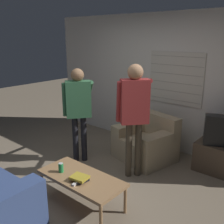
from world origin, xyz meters
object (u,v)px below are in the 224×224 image
(book_stack, at_px, (80,178))
(soda_can, at_px, (61,168))
(armchair_beige, at_px, (147,142))
(coffee_table, at_px, (81,179))
(spare_remote, at_px, (76,183))
(person_right_standing, at_px, (134,107))
(person_left_standing, at_px, (78,104))

(book_stack, height_order, soda_can, soda_can)
(armchair_beige, relative_size, coffee_table, 0.95)
(armchair_beige, relative_size, book_stack, 4.74)
(armchair_beige, relative_size, spare_remote, 8.23)
(armchair_beige, distance_m, person_right_standing, 1.06)
(coffee_table, height_order, person_right_standing, person_right_standing)
(coffee_table, relative_size, soda_can, 9.23)
(armchair_beige, height_order, book_stack, armchair_beige)
(soda_can, bearing_deg, armchair_beige, 84.13)
(person_left_standing, relative_size, person_right_standing, 0.93)
(person_left_standing, bearing_deg, coffee_table, -94.23)
(person_right_standing, relative_size, soda_can, 13.92)
(coffee_table, relative_size, person_right_standing, 0.66)
(armchair_beige, bearing_deg, spare_remote, 108.98)
(coffee_table, bearing_deg, armchair_beige, 93.47)
(person_right_standing, bearing_deg, soda_can, -155.89)
(coffee_table, distance_m, spare_remote, 0.18)
(book_stack, xyz_separation_m, spare_remote, (0.02, -0.08, -0.02))
(coffee_table, xyz_separation_m, book_stack, (0.06, -0.07, 0.07))
(coffee_table, xyz_separation_m, spare_remote, (0.08, -0.16, 0.05))
(book_stack, distance_m, soda_can, 0.35)
(armchair_beige, bearing_deg, book_stack, 108.56)
(person_right_standing, xyz_separation_m, spare_remote, (0.01, -1.21, -0.70))
(book_stack, bearing_deg, coffee_table, 128.29)
(armchair_beige, xyz_separation_m, coffee_table, (0.10, -1.70, 0.06))
(book_stack, bearing_deg, person_left_standing, 136.91)
(soda_can, relative_size, spare_remote, 0.94)
(armchair_beige, xyz_separation_m, soda_can, (-0.18, -1.79, 0.16))
(person_left_standing, relative_size, book_stack, 6.98)
(armchair_beige, relative_size, person_left_standing, 0.68)
(soda_can, distance_m, spare_remote, 0.38)
(person_left_standing, xyz_separation_m, soda_can, (0.66, -0.95, -0.56))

